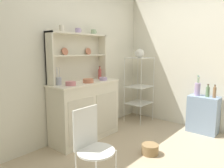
{
  "coord_description": "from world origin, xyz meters",
  "views": [
    {
      "loc": [
        -2.21,
        -1.01,
        1.39
      ],
      "look_at": [
        0.33,
        1.12,
        0.86
      ],
      "focal_mm": 33.98,
      "sensor_mm": 36.0,
      "label": 1
    }
  ],
  "objects_px": {
    "wire_chair": "(92,143)",
    "floor_basket": "(150,149)",
    "oil_bottle": "(208,92)",
    "jam_bottle": "(100,74)",
    "hutch_cabinet": "(86,110)",
    "flower_vase": "(197,89)",
    "side_shelf_blue": "(203,114)",
    "porcelain_teapot": "(140,53)",
    "hutch_shelf_unit": "(77,54)",
    "utensil_jar": "(59,81)",
    "bowl_mixing_large": "(71,83)",
    "bakers_rack": "(139,82)",
    "vinegar_bottle": "(215,92)",
    "cup_cream_0": "(62,28)"
  },
  "relations": [
    {
      "from": "utensil_jar",
      "to": "hutch_shelf_unit",
      "type": "bearing_deg",
      "value": 11.55
    },
    {
      "from": "porcelain_teapot",
      "to": "hutch_shelf_unit",
      "type": "bearing_deg",
      "value": 165.43
    },
    {
      "from": "hutch_cabinet",
      "to": "flower_vase",
      "type": "distance_m",
      "value": 1.92
    },
    {
      "from": "bakers_rack",
      "to": "floor_basket",
      "type": "relative_size",
      "value": 5.5
    },
    {
      "from": "hutch_shelf_unit",
      "to": "bowl_mixing_large",
      "type": "height_order",
      "value": "hutch_shelf_unit"
    },
    {
      "from": "bakers_rack",
      "to": "porcelain_teapot",
      "type": "bearing_deg",
      "value": 180.0
    },
    {
      "from": "hutch_shelf_unit",
      "to": "oil_bottle",
      "type": "height_order",
      "value": "hutch_shelf_unit"
    },
    {
      "from": "hutch_shelf_unit",
      "to": "side_shelf_blue",
      "type": "relative_size",
      "value": 1.71
    },
    {
      "from": "hutch_shelf_unit",
      "to": "flower_vase",
      "type": "xyz_separation_m",
      "value": [
        1.46,
        -1.38,
        -0.59
      ]
    },
    {
      "from": "jam_bottle",
      "to": "utensil_jar",
      "type": "height_order",
      "value": "utensil_jar"
    },
    {
      "from": "hutch_cabinet",
      "to": "utensil_jar",
      "type": "bearing_deg",
      "value": 169.53
    },
    {
      "from": "hutch_cabinet",
      "to": "hutch_shelf_unit",
      "type": "distance_m",
      "value": 0.89
    },
    {
      "from": "porcelain_teapot",
      "to": "oil_bottle",
      "type": "height_order",
      "value": "porcelain_teapot"
    },
    {
      "from": "hutch_shelf_unit",
      "to": "hutch_cabinet",
      "type": "bearing_deg",
      "value": -90.0
    },
    {
      "from": "floor_basket",
      "to": "oil_bottle",
      "type": "xyz_separation_m",
      "value": [
        1.26,
        -0.34,
        0.65
      ]
    },
    {
      "from": "wire_chair",
      "to": "floor_basket",
      "type": "distance_m",
      "value": 1.15
    },
    {
      "from": "hutch_shelf_unit",
      "to": "wire_chair",
      "type": "height_order",
      "value": "hutch_shelf_unit"
    },
    {
      "from": "side_shelf_blue",
      "to": "porcelain_teapot",
      "type": "relative_size",
      "value": 2.47
    },
    {
      "from": "jam_bottle",
      "to": "porcelain_teapot",
      "type": "height_order",
      "value": "porcelain_teapot"
    },
    {
      "from": "utensil_jar",
      "to": "porcelain_teapot",
      "type": "bearing_deg",
      "value": -8.17
    },
    {
      "from": "bowl_mixing_large",
      "to": "floor_basket",
      "type": "bearing_deg",
      "value": -61.04
    },
    {
      "from": "bakers_rack",
      "to": "flower_vase",
      "type": "distance_m",
      "value": 1.07
    },
    {
      "from": "jam_bottle",
      "to": "oil_bottle",
      "type": "distance_m",
      "value": 1.82
    },
    {
      "from": "bakers_rack",
      "to": "flower_vase",
      "type": "height_order",
      "value": "bakers_rack"
    },
    {
      "from": "flower_vase",
      "to": "vinegar_bottle",
      "type": "xyz_separation_m",
      "value": [
        -0.0,
        -0.27,
        -0.03
      ]
    },
    {
      "from": "wire_chair",
      "to": "utensil_jar",
      "type": "distance_m",
      "value": 1.25
    },
    {
      "from": "flower_vase",
      "to": "utensil_jar",
      "type": "bearing_deg",
      "value": 145.58
    },
    {
      "from": "floor_basket",
      "to": "flower_vase",
      "type": "distance_m",
      "value": 1.44
    },
    {
      "from": "bowl_mixing_large",
      "to": "jam_bottle",
      "type": "height_order",
      "value": "jam_bottle"
    },
    {
      "from": "hutch_cabinet",
      "to": "floor_basket",
      "type": "bearing_deg",
      "value": -79.04
    },
    {
      "from": "bowl_mixing_large",
      "to": "utensil_jar",
      "type": "relative_size",
      "value": 0.57
    },
    {
      "from": "floor_basket",
      "to": "side_shelf_blue",
      "type": "bearing_deg",
      "value": -12.95
    },
    {
      "from": "side_shelf_blue",
      "to": "porcelain_teapot",
      "type": "height_order",
      "value": "porcelain_teapot"
    },
    {
      "from": "cup_cream_0",
      "to": "utensil_jar",
      "type": "bearing_deg",
      "value": -159.64
    },
    {
      "from": "utensil_jar",
      "to": "porcelain_teapot",
      "type": "relative_size",
      "value": 0.99
    },
    {
      "from": "hutch_shelf_unit",
      "to": "wire_chair",
      "type": "xyz_separation_m",
      "value": [
        -0.85,
        -1.17,
        -0.82
      ]
    },
    {
      "from": "hutch_cabinet",
      "to": "bakers_rack",
      "type": "bearing_deg",
      "value": -7.39
    },
    {
      "from": "bakers_rack",
      "to": "side_shelf_blue",
      "type": "relative_size",
      "value": 2.0
    },
    {
      "from": "jam_bottle",
      "to": "oil_bottle",
      "type": "relative_size",
      "value": 1.04
    },
    {
      "from": "oil_bottle",
      "to": "vinegar_bottle",
      "type": "xyz_separation_m",
      "value": [
        -0.0,
        -0.11,
        0.0
      ]
    },
    {
      "from": "bakers_rack",
      "to": "bowl_mixing_large",
      "type": "xyz_separation_m",
      "value": [
        -1.61,
        0.09,
        0.15
      ]
    },
    {
      "from": "bakers_rack",
      "to": "side_shelf_blue",
      "type": "xyz_separation_m",
      "value": [
        0.19,
        -1.17,
        -0.47
      ]
    },
    {
      "from": "bakers_rack",
      "to": "side_shelf_blue",
      "type": "distance_m",
      "value": 1.27
    },
    {
      "from": "floor_basket",
      "to": "bowl_mixing_large",
      "type": "relative_size",
      "value": 1.6
    },
    {
      "from": "side_shelf_blue",
      "to": "wire_chair",
      "type": "height_order",
      "value": "wire_chair"
    },
    {
      "from": "porcelain_teapot",
      "to": "side_shelf_blue",
      "type": "bearing_deg",
      "value": -80.72
    },
    {
      "from": "hutch_cabinet",
      "to": "utensil_jar",
      "type": "distance_m",
      "value": 0.66
    },
    {
      "from": "utensil_jar",
      "to": "porcelain_teapot",
      "type": "height_order",
      "value": "porcelain_teapot"
    },
    {
      "from": "wire_chair",
      "to": "oil_bottle",
      "type": "bearing_deg",
      "value": -19.54
    },
    {
      "from": "side_shelf_blue",
      "to": "porcelain_teapot",
      "type": "distance_m",
      "value": 1.56
    }
  ]
}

